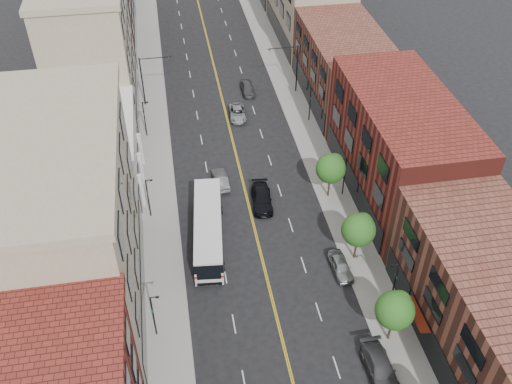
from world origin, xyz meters
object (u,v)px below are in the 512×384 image
city_bus (208,228)px  car_lane_c (248,88)px  car_parked_far (341,266)px  car_lane_behind (220,180)px  car_lane_a (262,199)px  car_lane_b (238,113)px  car_parked_mid (380,368)px

city_bus → car_lane_c: city_bus is taller
car_parked_far → car_lane_behind: 18.68m
car_lane_a → car_lane_c: 25.11m
car_parked_far → car_lane_behind: car_parked_far is taller
car_lane_a → car_lane_b: size_ratio=1.12×
city_bus → car_lane_a: size_ratio=2.41×
car_lane_behind → car_lane_b: size_ratio=0.91×
car_lane_behind → car_lane_c: 21.71m
city_bus → car_lane_behind: 9.60m
car_lane_b → car_lane_behind: bearing=-103.1°
car_lane_behind → car_lane_b: bearing=-109.9°
city_bus → car_lane_behind: size_ratio=2.98×
car_parked_mid → car_parked_far: bearing=88.5°
car_parked_far → car_lane_c: bearing=93.2°
car_parked_mid → city_bus: bearing=122.9°
car_lane_behind → car_lane_c: bearing=-111.3°
car_lane_behind → car_lane_b: car_lane_behind is taller
car_parked_far → car_lane_c: car_lane_c is taller
car_lane_c → car_parked_far: bearing=-85.3°
car_parked_mid → car_parked_far: (0.05, 11.78, -0.06)m
city_bus → car_lane_a: city_bus is taller
city_bus → car_parked_far: city_bus is taller
car_parked_mid → car_lane_c: 48.33m
car_lane_b → car_lane_c: size_ratio=1.11×
car_parked_mid → car_lane_b: size_ratio=1.13×
car_parked_mid → car_lane_behind: bearing=108.8°
city_bus → car_parked_far: size_ratio=3.07×
car_parked_mid → car_lane_c: bearing=92.8°
city_bus → car_parked_mid: (12.41, -18.31, -1.13)m
car_parked_far → city_bus: bearing=150.1°
car_lane_a → car_lane_b: bearing=94.5°
city_bus → car_lane_a: (6.56, 4.91, -1.14)m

